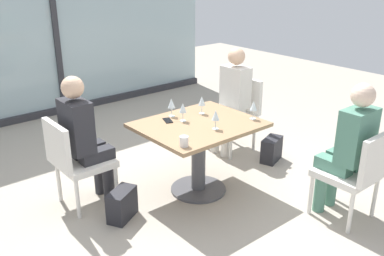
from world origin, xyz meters
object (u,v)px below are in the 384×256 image
at_px(person_front_right, 349,145).
at_px(cell_phone_on_table, 168,120).
at_px(wine_glass_0, 171,104).
at_px(chair_far_right, 237,110).
at_px(wine_glass_1, 183,108).
at_px(handbag_1, 122,204).
at_px(chair_front_right, 357,170).
at_px(wine_glass_3, 216,116).
at_px(person_far_right, 231,96).
at_px(dining_table_main, 199,142).
at_px(wine_glass_2, 253,106).
at_px(coffee_cup, 184,141).
at_px(person_far_left, 84,135).
at_px(handbag_0, 272,149).
at_px(chair_far_left, 75,158).
at_px(wine_glass_4, 202,101).

bearing_deg(person_front_right, cell_phone_on_table, 122.26).
xyz_separation_m(person_front_right, wine_glass_0, (-0.78, 1.50, 0.16)).
height_order(chair_far_right, wine_glass_1, wine_glass_1).
height_order(chair_far_right, handbag_1, chair_far_right).
distance_m(chair_front_right, wine_glass_3, 1.32).
bearing_deg(person_far_right, dining_table_main, -151.90).
bearing_deg(wine_glass_2, coffee_cup, -174.94).
xyz_separation_m(person_far_left, handbag_0, (2.06, -0.53, -0.56)).
relative_size(dining_table_main, wine_glass_2, 6.04).
height_order(person_far_left, person_front_right, same).
xyz_separation_m(wine_glass_3, handbag_1, (-0.88, 0.27, -0.72)).
bearing_deg(wine_glass_1, dining_table_main, -61.33).
bearing_deg(dining_table_main, cell_phone_on_table, 128.02).
distance_m(chair_far_left, wine_glass_3, 1.35).
distance_m(wine_glass_2, wine_glass_3, 0.47).
bearing_deg(chair_far_left, dining_table_main, -25.59).
distance_m(person_far_right, coffee_cup, 1.64).
relative_size(chair_far_left, person_front_right, 0.69).
height_order(dining_table_main, wine_glass_1, wine_glass_1).
bearing_deg(cell_phone_on_table, handbag_1, -143.36).
xyz_separation_m(chair_far_right, chair_far_left, (-2.12, 0.00, 0.00)).
height_order(person_front_right, wine_glass_3, person_front_right).
xyz_separation_m(chair_far_left, cell_phone_on_table, (0.87, -0.27, 0.24)).
height_order(dining_table_main, chair_far_right, chair_far_right).
bearing_deg(cell_phone_on_table, wine_glass_0, 57.84).
relative_size(wine_glass_4, handbag_0, 0.62).
xyz_separation_m(dining_table_main, chair_front_right, (0.71, -1.28, -0.04)).
bearing_deg(wine_glass_1, wine_glass_4, 9.25).
distance_m(chair_front_right, wine_glass_4, 1.60).
relative_size(chair_far_left, wine_glass_0, 4.70).
bearing_deg(cell_phone_on_table, person_far_left, -178.09).
relative_size(wine_glass_0, wine_glass_2, 1.00).
bearing_deg(chair_front_right, wine_glass_3, 122.72).
distance_m(wine_glass_4, cell_phone_on_table, 0.42).
bearing_deg(person_front_right, person_far_right, 81.68).
xyz_separation_m(chair_front_right, cell_phone_on_table, (-0.89, 1.53, 0.24)).
bearing_deg(cell_phone_on_table, person_front_right, -36.59).
relative_size(chair_front_right, handbag_1, 2.90).
xyz_separation_m(person_far_right, handbag_0, (0.16, -0.53, -0.56)).
distance_m(chair_far_left, person_front_right, 2.45).
relative_size(chair_far_right, wine_glass_1, 4.70).
xyz_separation_m(wine_glass_0, wine_glass_1, (-0.00, -0.18, 0.00)).
relative_size(chair_far_left, wine_glass_1, 4.70).
distance_m(dining_table_main, chair_far_left, 1.18).
height_order(person_far_left, wine_glass_4, person_far_left).
distance_m(person_front_right, handbag_0, 1.34).
bearing_deg(chair_far_left, wine_glass_0, -10.59).
relative_size(person_front_right, wine_glass_1, 6.81).
xyz_separation_m(person_far_left, handbag_1, (0.09, -0.45, -0.56)).
bearing_deg(wine_glass_0, handbag_1, -161.05).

